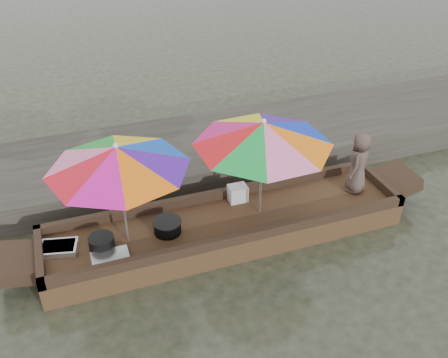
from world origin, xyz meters
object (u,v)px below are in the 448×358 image
object	(u,v)px
supply_bag	(238,193)
vendor	(359,162)
tray_scallop	(111,258)
cooking_pot	(102,243)
boat_hull	(226,229)
charcoal_grill	(167,227)
umbrella_bow	(122,195)
umbrella_stern	(262,168)
tray_crayfish	(59,248)

from	to	relation	value
supply_bag	vendor	xyz separation A→B (m)	(1.87, -0.36, 0.38)
tray_scallop	cooking_pot	bearing A→B (deg)	103.59
cooking_pot	vendor	world-z (taller)	vendor
boat_hull	tray_scallop	xyz separation A→B (m)	(-1.75, -0.31, 0.21)
tray_scallop	charcoal_grill	bearing A→B (deg)	19.94
tray_scallop	umbrella_bow	distance (m)	0.86
umbrella_bow	umbrella_stern	bearing A→B (deg)	0.00
tray_scallop	supply_bag	xyz separation A→B (m)	(2.08, 0.71, 0.10)
vendor	umbrella_bow	size ratio (longest dim) A/B	0.55
supply_bag	umbrella_stern	bearing A→B (deg)	-63.21
vendor	tray_crayfish	bearing A→B (deg)	-45.66
tray_crayfish	umbrella_bow	world-z (taller)	umbrella_bow
cooking_pot	charcoal_grill	bearing A→B (deg)	1.80
charcoal_grill	boat_hull	bearing A→B (deg)	-0.21
vendor	umbrella_stern	size ratio (longest dim) A/B	0.52
cooking_pot	umbrella_bow	world-z (taller)	umbrella_bow
cooking_pot	tray_scallop	world-z (taller)	cooking_pot
vendor	umbrella_bow	xyz separation A→B (m)	(-3.66, -0.04, 0.27)
tray_crayfish	supply_bag	world-z (taller)	supply_bag
tray_crayfish	vendor	distance (m)	4.61
vendor	umbrella_stern	distance (m)	1.69
tray_crayfish	umbrella_bow	bearing A→B (deg)	-6.91
vendor	umbrella_bow	distance (m)	3.67
boat_hull	charcoal_grill	world-z (taller)	charcoal_grill
tray_crayfish	umbrella_bow	xyz separation A→B (m)	(0.93, -0.11, 0.73)
umbrella_bow	tray_scallop	bearing A→B (deg)	-133.64
cooking_pot	charcoal_grill	size ratio (longest dim) A/B	0.90
charcoal_grill	supply_bag	xyz separation A→B (m)	(1.22, 0.40, 0.04)
tray_crayfish	charcoal_grill	distance (m)	1.49
supply_bag	tray_scallop	bearing A→B (deg)	-161.15
boat_hull	tray_crayfish	world-z (taller)	tray_crayfish
charcoal_grill	supply_bag	distance (m)	1.28
supply_bag	umbrella_bow	xyz separation A→B (m)	(-1.78, -0.40, 0.65)
boat_hull	vendor	xyz separation A→B (m)	(2.20, 0.04, 0.68)
charcoal_grill	vendor	xyz separation A→B (m)	(3.09, 0.04, 0.42)
tray_crayfish	umbrella_stern	world-z (taller)	umbrella_stern
boat_hull	cooking_pot	distance (m)	1.83
vendor	umbrella_bow	world-z (taller)	umbrella_bow
boat_hull	umbrella_bow	world-z (taller)	umbrella_bow
charcoal_grill	vendor	size ratio (longest dim) A/B	0.38
boat_hull	umbrella_stern	distance (m)	1.09
tray_scallop	umbrella_bow	bearing A→B (deg)	46.36
cooking_pot	boat_hull	bearing A→B (deg)	0.81
charcoal_grill	cooking_pot	bearing A→B (deg)	-178.20
tray_scallop	umbrella_stern	distance (m)	2.42
umbrella_bow	umbrella_stern	xyz separation A→B (m)	(1.98, 0.00, 0.00)
umbrella_stern	supply_bag	bearing A→B (deg)	116.79
charcoal_grill	umbrella_bow	distance (m)	0.89
tray_crayfish	supply_bag	distance (m)	2.72
tray_crayfish	charcoal_grill	world-z (taller)	charcoal_grill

